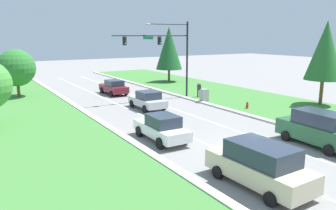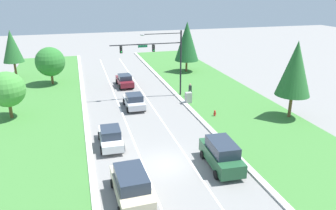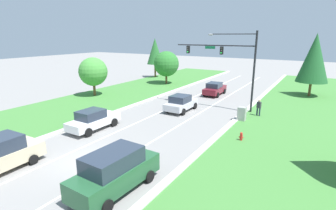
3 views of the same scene
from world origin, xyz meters
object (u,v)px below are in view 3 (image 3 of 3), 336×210
object	(u,v)px
forest_suv	(115,171)
utility_cabinet	(242,114)
silver_sedan	(181,103)
oak_near_left_tree	(93,72)
traffic_signal_mast	(230,58)
white_sedan	(93,120)
burgundy_sedan	(215,89)
conifer_far_right_tree	(314,58)
conifer_mid_left_tree	(155,51)
fire_hydrant	(241,137)
oak_far_left_tree	(166,64)
pedestrian	(259,107)

from	to	relation	value
forest_suv	utility_cabinet	distance (m)	14.48
silver_sedan	forest_suv	distance (m)	15.00
oak_near_left_tree	forest_suv	bearing A→B (deg)	-41.35
traffic_signal_mast	white_sedan	size ratio (longest dim) A/B	1.84
burgundy_sedan	conifer_far_right_tree	xyz separation A→B (m)	(10.72, 5.44, 4.04)
traffic_signal_mast	silver_sedan	xyz separation A→B (m)	(-3.95, -3.02, -4.55)
silver_sedan	conifer_mid_left_tree	size ratio (longest dim) A/B	0.61
traffic_signal_mast	fire_hydrant	size ratio (longest dim) A/B	12.22
oak_near_left_tree	white_sedan	bearing A→B (deg)	-44.37
burgundy_sedan	utility_cabinet	xyz separation A→B (m)	(6.08, -9.00, -0.17)
fire_hydrant	forest_suv	bearing A→B (deg)	-110.79
white_sedan	oak_near_left_tree	xyz separation A→B (m)	(-9.19, 8.99, 2.29)
forest_suv	burgundy_sedan	xyz separation A→B (m)	(-3.74, 23.28, -0.24)
conifer_far_right_tree	fire_hydrant	bearing A→B (deg)	-99.92
oak_far_left_tree	conifer_far_right_tree	bearing A→B (deg)	5.20
white_sedan	fire_hydrant	bearing A→B (deg)	19.58
pedestrian	oak_far_left_tree	size ratio (longest dim) A/B	0.32
white_sedan	oak_near_left_tree	distance (m)	13.06
burgundy_sedan	conifer_mid_left_tree	size ratio (longest dim) A/B	0.64
conifer_far_right_tree	burgundy_sedan	bearing A→B (deg)	-153.11
oak_far_left_tree	conifer_mid_left_tree	distance (m)	7.35
silver_sedan	burgundy_sedan	xyz separation A→B (m)	(0.27, 8.82, 0.00)
forest_suv	conifer_far_right_tree	world-z (taller)	conifer_far_right_tree
forest_suv	conifer_far_right_tree	size ratio (longest dim) A/B	0.64
utility_cabinet	silver_sedan	bearing A→B (deg)	178.46
white_sedan	conifer_far_right_tree	world-z (taller)	conifer_far_right_tree
white_sedan	utility_cabinet	distance (m)	13.08
utility_cabinet	conifer_far_right_tree	world-z (taller)	conifer_far_right_tree
oak_far_left_tree	pedestrian	bearing A→B (deg)	-31.88
forest_suv	conifer_far_right_tree	bearing A→B (deg)	79.18
traffic_signal_mast	oak_far_left_tree	distance (m)	16.38
fire_hydrant	conifer_far_right_tree	world-z (taller)	conifer_far_right_tree
utility_cabinet	fire_hydrant	xyz separation A→B (m)	(1.30, -4.71, -0.32)
pedestrian	fire_hydrant	size ratio (longest dim) A/B	2.41
white_sedan	utility_cabinet	xyz separation A→B (m)	(9.92, 8.51, -0.19)
traffic_signal_mast	oak_far_left_tree	size ratio (longest dim) A/B	1.64
burgundy_sedan	fire_hydrant	xyz separation A→B (m)	(7.38, -13.70, -0.49)
oak_far_left_tree	conifer_mid_left_tree	xyz separation A→B (m)	(-5.33, 4.81, 1.56)
fire_hydrant	traffic_signal_mast	bearing A→B (deg)	115.14
conifer_mid_left_tree	fire_hydrant	bearing A→B (deg)	-44.78
conifer_mid_left_tree	oak_far_left_tree	bearing A→B (deg)	-42.07
traffic_signal_mast	burgundy_sedan	size ratio (longest dim) A/B	1.87
forest_suv	conifer_far_right_tree	xyz separation A→B (m)	(6.99, 28.72, 3.79)
oak_near_left_tree	oak_far_left_tree	size ratio (longest dim) A/B	0.95
traffic_signal_mast	oak_far_left_tree	world-z (taller)	traffic_signal_mast
white_sedan	conifer_mid_left_tree	bearing A→B (deg)	113.93
traffic_signal_mast	fire_hydrant	xyz separation A→B (m)	(3.70, -7.89, -5.03)
white_sedan	conifer_far_right_tree	distance (m)	27.48
utility_cabinet	pedestrian	world-z (taller)	pedestrian
oak_near_left_tree	oak_far_left_tree	world-z (taller)	oak_far_left_tree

